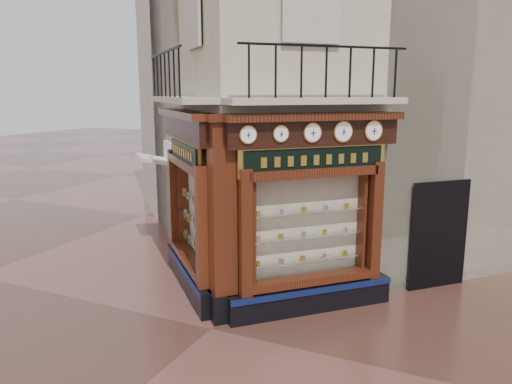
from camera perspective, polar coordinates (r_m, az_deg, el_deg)
The scene contains 16 objects.
ground at distance 9.73m, azimuth -5.16°, elevation -15.32°, with size 80.00×80.00×0.00m, color #482A21.
main_building at distance 14.43m, azimuth 7.33°, elevation 17.82°, with size 8.00×8.00×12.00m, color #C3B798.
neighbour_left at distance 17.57m, azimuth 1.88°, elevation 15.11°, with size 8.00×8.00×11.00m, color beige.
neighbour_right at distance 16.27m, azimuth 18.69°, elevation 14.82°, with size 8.00×8.00×11.00m, color beige.
shopfront_left at distance 11.03m, azimuth -7.60°, elevation -1.21°, with size 2.86×2.86×3.98m.
shopfront_right at distance 9.84m, azimuth 6.38°, elevation -2.73°, with size 2.86×2.86×3.98m.
corner_pilaster at distance 9.44m, azimuth -3.85°, elevation -3.48°, with size 0.85×0.85×3.98m.
balcony at distance 10.00m, azimuth -1.27°, elevation 10.54°, with size 5.94×2.97×1.03m.
clock_a at distance 8.86m, azimuth -0.92°, elevation 6.56°, with size 0.27×0.27×0.33m.
clock_b at distance 9.09m, azimuth 2.85°, elevation 6.67°, with size 0.25×0.25×0.31m.
clock_c at distance 9.35m, azimuth 6.46°, elevation 6.75°, with size 0.30×0.30×0.37m.
clock_d at distance 9.65m, azimuth 9.91°, elevation 6.79°, with size 0.32×0.32×0.40m.
clock_e at distance 10.00m, azimuth 13.26°, elevation 6.82°, with size 0.32×0.32×0.40m.
awning at distance 14.66m, azimuth -11.25°, elevation -6.14°, with size 1.40×0.84×0.08m, color silver, non-canonical shape.
signboard_left at distance 10.82m, azimuth -8.15°, elevation 4.57°, with size 1.90×1.90×0.51m.
signboard_right at distance 9.56m, azimuth 6.74°, elevation 3.70°, with size 2.22×2.22×0.60m.
Camera 1 is at (4.42, -7.49, 4.37)m, focal length 35.00 mm.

